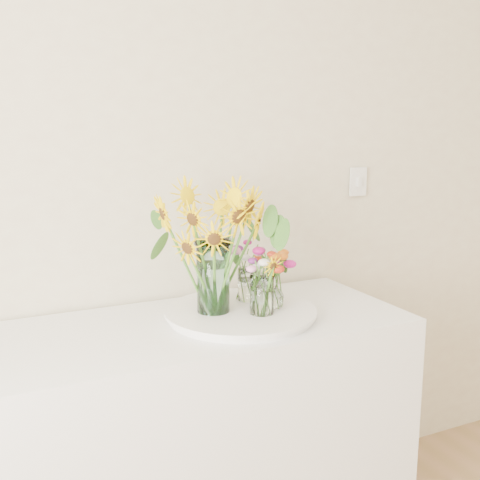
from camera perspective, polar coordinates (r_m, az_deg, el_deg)
The scene contains 10 objects.
counter at distance 2.20m, azimuth -3.71°, elevation -18.98°, with size 1.40×0.60×0.90m, color white.
tray at distance 2.04m, azimuth 0.07°, elevation -7.06°, with size 0.49×0.49×0.03m, color white.
mason_jar at distance 1.99m, azimuth -2.57°, elevation -3.41°, with size 0.11×0.11×0.25m, color #A1D8CB.
sunflower_bouquet at distance 1.96m, azimuth -2.60°, elevation -0.55°, with size 0.59×0.59×0.46m, color yellow, non-canonical shape.
small_vase_a at distance 1.98m, azimuth 2.08°, elevation -5.25°, with size 0.08×0.08×0.14m, color white.
wildflower_posy_a at distance 1.97m, azimuth 2.09°, elevation -4.00°, with size 0.18×0.18×0.23m, color #D66212, non-canonical shape.
small_vase_b at distance 2.05m, azimuth 3.02°, elevation -4.84°, with size 0.09×0.09×0.12m, color white, non-canonical shape.
wildflower_posy_b at distance 2.04m, azimuth 3.04°, elevation -3.63°, with size 0.20×0.20×0.21m, color #D66212, non-canonical shape.
small_vase_c at distance 2.13m, azimuth 0.72°, elevation -4.28°, with size 0.07×0.07×0.12m, color white.
wildflower_posy_c at distance 2.11m, azimuth 0.72°, elevation -3.10°, with size 0.20×0.20×0.21m, color #D66212, non-canonical shape.
Camera 1 is at (-0.92, 0.17, 1.56)m, focal length 45.00 mm.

